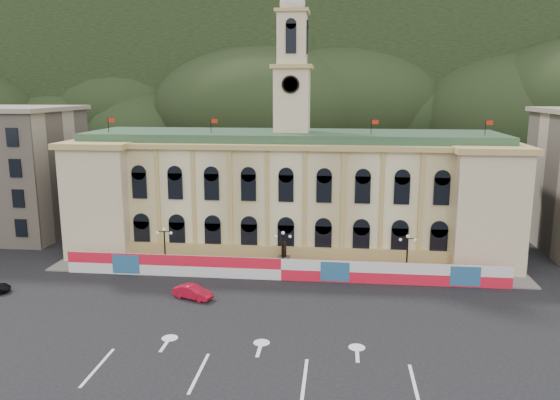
# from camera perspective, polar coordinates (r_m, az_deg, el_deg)

# --- Properties ---
(ground) EXTENTS (260.00, 260.00, 0.00)m
(ground) POSITION_cam_1_polar(r_m,az_deg,el_deg) (48.19, -1.85, -14.41)
(ground) COLOR black
(ground) RESTS_ON ground
(lane_markings) EXTENTS (26.00, 10.00, 0.02)m
(lane_markings) POSITION_cam_1_polar(r_m,az_deg,el_deg) (43.80, -2.81, -17.24)
(lane_markings) COLOR white
(lane_markings) RESTS_ON ground
(hill_ridge) EXTENTS (230.00, 80.00, 64.00)m
(hill_ridge) POSITION_cam_1_polar(r_m,az_deg,el_deg) (164.99, 4.19, 10.98)
(hill_ridge) COLOR black
(hill_ridge) RESTS_ON ground
(city_hall) EXTENTS (56.20, 17.60, 37.10)m
(city_hall) POSITION_cam_1_polar(r_m,az_deg,el_deg) (72.01, 1.20, 0.96)
(city_hall) COLOR beige
(city_hall) RESTS_ON ground
(side_building_left) EXTENTS (21.00, 17.00, 18.60)m
(side_building_left) POSITION_cam_1_polar(r_m,az_deg,el_deg) (89.49, -27.21, 2.73)
(side_building_left) COLOR tan
(side_building_left) RESTS_ON ground
(hoarding_fence) EXTENTS (50.00, 0.44, 2.50)m
(hoarding_fence) POSITION_cam_1_polar(r_m,az_deg,el_deg) (61.56, 0.18, -7.25)
(hoarding_fence) COLOR red
(hoarding_fence) RESTS_ON ground
(pavement) EXTENTS (56.00, 5.50, 0.16)m
(pavement) POSITION_cam_1_polar(r_m,az_deg,el_deg) (64.47, 0.39, -7.46)
(pavement) COLOR slate
(pavement) RESTS_ON ground
(statue) EXTENTS (1.40, 1.40, 3.72)m
(statue) POSITION_cam_1_polar(r_m,az_deg,el_deg) (64.35, 0.41, -6.46)
(statue) COLOR #595651
(statue) RESTS_ON ground
(lamp_left) EXTENTS (1.96, 0.44, 5.15)m
(lamp_left) POSITION_cam_1_polar(r_m,az_deg,el_deg) (65.72, -11.95, -4.61)
(lamp_left) COLOR black
(lamp_left) RESTS_ON ground
(lamp_center) EXTENTS (1.96, 0.44, 5.15)m
(lamp_center) POSITION_cam_1_polar(r_m,az_deg,el_deg) (62.84, 0.32, -5.10)
(lamp_center) COLOR black
(lamp_center) RESTS_ON ground
(lamp_right) EXTENTS (1.96, 0.44, 5.15)m
(lamp_right) POSITION_cam_1_polar(r_m,az_deg,el_deg) (63.01, 13.14, -5.37)
(lamp_right) COLOR black
(lamp_right) RESTS_ON ground
(red_sedan) EXTENTS (4.17, 5.12, 1.37)m
(red_sedan) POSITION_cam_1_polar(r_m,az_deg,el_deg) (57.23, -9.09, -9.48)
(red_sedan) COLOR #B70D24
(red_sedan) RESTS_ON ground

